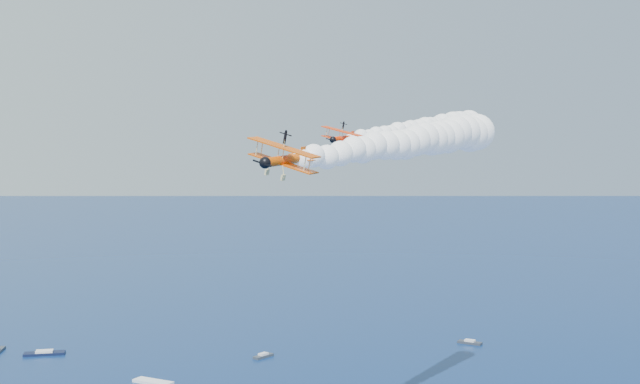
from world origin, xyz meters
TOP-DOWN VIEW (x-y plane):
  - biplane_lead at (12.45, 34.15)m, footprint 8.99×10.21m
  - biplane_trail at (-20.77, 0.01)m, footprint 10.16×11.54m
  - smoke_trail_lead at (37.18, 43.40)m, footprint 54.10×38.00m
  - smoke_trail_trail at (3.94, 9.30)m, footprint 54.10×38.12m

SIDE VIEW (x-z plane):
  - biplane_trail at x=-20.77m, z-range 52.37..59.91m
  - smoke_trail_trail at x=3.94m, z-range 53.30..62.93m
  - biplane_lead at x=12.45m, z-range 55.73..62.30m
  - smoke_trail_lead at x=37.18m, z-range 56.18..65.81m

